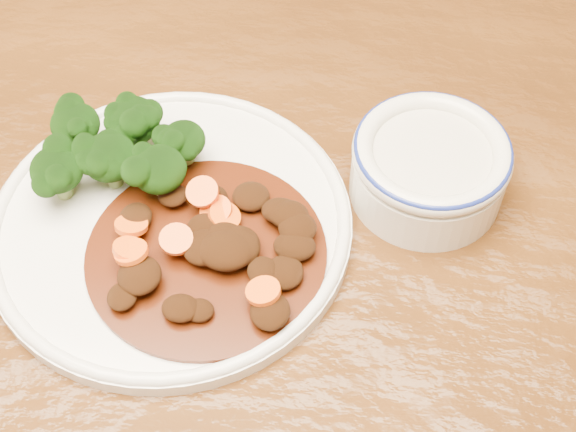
# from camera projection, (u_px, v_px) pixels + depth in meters

# --- Properties ---
(dining_table) EXTENTS (1.51, 0.92, 0.75)m
(dining_table) POSITION_uv_depth(u_px,v_px,m) (114.00, 337.00, 0.69)
(dining_table) COLOR #542E0E
(dining_table) RESTS_ON ground
(dinner_plate) EXTENTS (0.30, 0.30, 0.02)m
(dinner_plate) POSITION_uv_depth(u_px,v_px,m) (171.00, 223.00, 0.65)
(dinner_plate) COLOR silver
(dinner_plate) RESTS_ON dining_table
(broccoli_florets) EXTENTS (0.13, 0.10, 0.05)m
(broccoli_florets) POSITION_uv_depth(u_px,v_px,m) (120.00, 144.00, 0.66)
(broccoli_florets) COLOR #81A053
(broccoli_florets) RESTS_ON dinner_plate
(mince_stew) EXTENTS (0.19, 0.19, 0.03)m
(mince_stew) POSITION_uv_depth(u_px,v_px,m) (219.00, 248.00, 0.62)
(mince_stew) COLOR #3F1606
(mince_stew) RESTS_ON dinner_plate
(dip_bowl) EXTENTS (0.13, 0.13, 0.06)m
(dip_bowl) POSITION_uv_depth(u_px,v_px,m) (429.00, 166.00, 0.66)
(dip_bowl) COLOR silver
(dip_bowl) RESTS_ON dining_table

